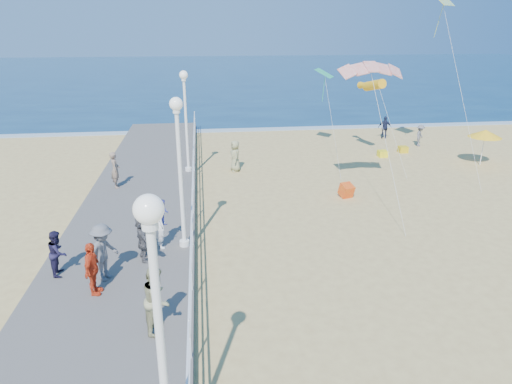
{
  "coord_description": "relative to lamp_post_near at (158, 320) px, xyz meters",
  "views": [
    {
      "loc": [
        -4.58,
        -15.0,
        7.92
      ],
      "look_at": [
        -2.5,
        2.0,
        1.6
      ],
      "focal_mm": 32.0,
      "sensor_mm": 36.0,
      "label": 1
    }
  ],
  "objects": [
    {
      "name": "spectator_7",
      "position": [
        -3.89,
        7.5,
        -2.52
      ],
      "size": [
        0.62,
        0.76,
        1.49
      ],
      "primitive_type": "imported",
      "rotation": [
        0.0,
        0.0,
        1.65
      ],
      "color": "#1D1938",
      "rests_on": "boardwalk"
    },
    {
      "name": "beach_umbrella",
      "position": [
        17.26,
        18.35,
        -1.75
      ],
      "size": [
        1.9,
        1.9,
        2.14
      ],
      "color": "white",
      "rests_on": "ground"
    },
    {
      "name": "railing",
      "position": [
        0.3,
        9.0,
        -2.41
      ],
      "size": [
        0.05,
        42.0,
        0.55
      ],
      "color": "white",
      "rests_on": "boardwalk"
    },
    {
      "name": "beach_chair_right",
      "position": [
        12.14,
        20.77,
        -3.46
      ],
      "size": [
        0.55,
        0.55,
        0.4
      ],
      "primitive_type": "cube",
      "color": "yellow",
      "rests_on": "ground"
    },
    {
      "name": "spectator_3",
      "position": [
        -2.55,
        6.15,
        -2.44
      ],
      "size": [
        0.51,
        1.0,
        1.65
      ],
      "primitive_type": "imported",
      "rotation": [
        0.0,
        0.0,
        1.46
      ],
      "color": "red",
      "rests_on": "boardwalk"
    },
    {
      "name": "spectator_1",
      "position": [
        -0.53,
        4.22,
        -2.35
      ],
      "size": [
        0.82,
        0.98,
        1.83
      ],
      "primitive_type": "imported",
      "rotation": [
        0.0,
        0.0,
        1.42
      ],
      "color": "tan",
      "rests_on": "boardwalk"
    },
    {
      "name": "kite_windsock",
      "position": [
        11.09,
        20.52,
        0.85
      ],
      "size": [
        1.07,
        3.06,
        1.16
      ],
      "primitive_type": "cylinder",
      "rotation": [
        1.36,
        0.0,
        0.17
      ],
      "color": "#ECA313"
    },
    {
      "name": "ocean",
      "position": [
        5.35,
        74.0,
        -3.65
      ],
      "size": [
        160.0,
        90.0,
        0.05
      ],
      "primitive_type": "cube",
      "color": "#0D2D4E",
      "rests_on": "ground"
    },
    {
      "name": "toddler_held",
      "position": [
        -0.69,
        9.14,
        -1.96
      ],
      "size": [
        0.49,
        0.54,
        0.9
      ],
      "primitive_type": "imported",
      "rotation": [
        0.0,
        0.0,
        2.0
      ],
      "color": "#2F38B1",
      "rests_on": "boardwalk"
    },
    {
      "name": "spectator_6",
      "position": [
        -3.45,
        15.76,
        -2.37
      ],
      "size": [
        0.51,
        0.7,
        1.78
      ],
      "primitive_type": "imported",
      "rotation": [
        0.0,
        0.0,
        1.71
      ],
      "color": "#816A59",
      "rests_on": "boardwalk"
    },
    {
      "name": "ground",
      "position": [
        5.35,
        9.0,
        -3.66
      ],
      "size": [
        160.0,
        160.0,
        0.0
      ],
      "primitive_type": "plane",
      "color": "tan",
      "rests_on": "ground"
    },
    {
      "name": "lamp_post_near",
      "position": [
        0.0,
        0.0,
        0.0
      ],
      "size": [
        0.44,
        0.44,
        5.32
      ],
      "color": "white",
      "rests_on": "boardwalk"
    },
    {
      "name": "beach_walker_c",
      "position": [
        2.63,
        18.94,
        -2.78
      ],
      "size": [
        0.67,
        0.93,
        1.77
      ],
      "primitive_type": "imported",
      "rotation": [
        0.0,
        0.0,
        -1.45
      ],
      "color": "#989869",
      "rests_on": "ground"
    },
    {
      "name": "woman_holding_toddler",
      "position": [
        -0.84,
        8.99,
        -2.42
      ],
      "size": [
        0.62,
        0.73,
        1.69
      ],
      "primitive_type": "imported",
      "rotation": [
        0.0,
        0.0,
        2.0
      ],
      "color": "white",
      "rests_on": "boardwalk"
    },
    {
      "name": "spectator_2",
      "position": [
        -2.38,
        6.98,
        -2.33
      ],
      "size": [
        1.18,
        1.39,
        1.86
      ],
      "primitive_type": "imported",
      "rotation": [
        0.0,
        0.0,
        1.07
      ],
      "color": "#5B5C60",
      "rests_on": "boardwalk"
    },
    {
      "name": "spectator_5",
      "position": [
        -1.29,
        8.11,
        -2.42
      ],
      "size": [
        0.87,
        1.63,
        1.67
      ],
      "primitive_type": "imported",
      "rotation": [
        0.0,
        0.0,
        1.82
      ],
      "color": "#515155",
      "rests_on": "boardwalk"
    },
    {
      "name": "beach_walker_a",
      "position": [
        15.66,
        23.05,
        -2.92
      ],
      "size": [
        1.04,
        1.09,
        1.48
      ],
      "primitive_type": "imported",
      "rotation": [
        0.0,
        0.0,
        0.86
      ],
      "color": "slate",
      "rests_on": "ground"
    },
    {
      "name": "beach_walker_b",
      "position": [
        14.13,
        25.5,
        -2.84
      ],
      "size": [
        1.03,
        0.7,
        1.63
      ],
      "primitive_type": "imported",
      "rotation": [
        0.0,
        0.0,
        2.79
      ],
      "color": "#1B203B",
      "rests_on": "ground"
    },
    {
      "name": "kite_parafoil",
      "position": [
        8.22,
        13.6,
        2.53
      ],
      "size": [
        2.82,
        0.94,
        0.65
      ],
      "primitive_type": null,
      "rotation": [
        0.44,
        0.0,
        0.0
      ],
      "color": "red"
    },
    {
      "name": "box_kite",
      "position": [
        7.63,
        14.03,
        -3.36
      ],
      "size": [
        0.74,
        0.84,
        0.74
      ],
      "primitive_type": "cube",
      "rotation": [
        0.31,
        0.0,
        0.3
      ],
      "color": "red",
      "rests_on": "ground"
    },
    {
      "name": "boardwalk",
      "position": [
        -2.15,
        9.0,
        -3.46
      ],
      "size": [
        5.0,
        44.0,
        0.4
      ],
      "primitive_type": "cube",
      "color": "#67635E",
      "rests_on": "ground"
    },
    {
      "name": "kite_diamond_green",
      "position": [
        8.61,
        22.72,
        1.36
      ],
      "size": [
        1.44,
        1.48,
        0.53
      ],
      "primitive_type": "cube",
      "rotation": [
        0.47,
        0.0,
        1.08
      ],
      "color": "#25B076"
    },
    {
      "name": "lamp_post_far",
      "position": [
        0.0,
        18.0,
        0.0
      ],
      "size": [
        0.44,
        0.44,
        5.32
      ],
      "color": "white",
      "rests_on": "boardwalk"
    },
    {
      "name": "beach_chair_left",
      "position": [
        13.86,
        21.62,
        -3.46
      ],
      "size": [
        0.55,
        0.55,
        0.4
      ],
      "primitive_type": "cube",
      "color": "gold",
      "rests_on": "ground"
    },
    {
      "name": "lamp_post_mid",
      "position": [
        0.0,
        9.0,
        0.0
      ],
      "size": [
        0.44,
        0.44,
        5.32
      ],
      "color": "white",
      "rests_on": "boardwalk"
    },
    {
      "name": "surf_line",
      "position": [
        5.35,
        29.5,
        -3.63
      ],
      "size": [
        160.0,
        1.2,
        0.04
      ],
      "primitive_type": "cube",
      "color": "silver",
      "rests_on": "ground"
    }
  ]
}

